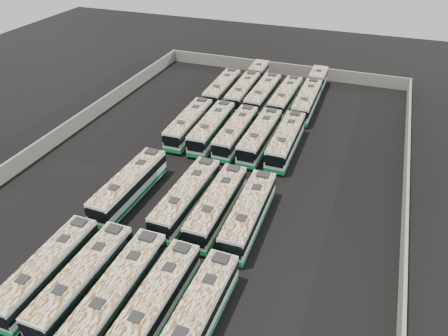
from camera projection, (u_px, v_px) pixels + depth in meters
ground at (210, 175)px, 53.17m from camera, size 140.00×140.00×0.00m
perimeter_wall at (210, 167)px, 52.58m from camera, size 45.20×73.20×2.20m
bus_front_far_left at (48, 270)px, 37.61m from camera, size 2.52×11.74×3.30m
bus_front_left at (83, 279)px, 36.64m from camera, size 2.67×11.99×3.37m
bus_front_center at (119, 291)px, 35.53m from camera, size 2.66×12.31×3.47m
bus_front_right at (155, 303)px, 34.50m from camera, size 2.69×12.11×3.40m
bus_front_far_right at (196, 317)px, 33.39m from camera, size 2.77×12.18×3.42m
bus_midfront_far_left at (130, 186)px, 48.12m from camera, size 2.91×12.32×3.45m
bus_midfront_center at (187, 198)px, 46.26m from camera, size 2.91×12.37×3.47m
bus_midfront_right at (217, 205)px, 45.16m from camera, size 2.56×12.09×3.41m
bus_midfront_far_right at (249, 213)px, 44.03m from camera, size 2.75×12.20×3.43m
bus_midback_far_left at (189, 124)px, 60.87m from camera, size 2.86×12.10×3.39m
bus_midback_left at (212, 128)px, 59.81m from camera, size 2.84×12.26×3.44m
bus_midback_center at (236, 132)px, 58.75m from camera, size 2.56×11.98×3.38m
bus_midback_right at (260, 136)px, 57.71m from camera, size 2.79×12.27×3.45m
bus_midback_far_right at (286, 140)px, 56.77m from camera, size 2.66×12.26×3.45m
bus_back_far_left at (222, 89)px, 71.52m from camera, size 2.81×12.01×3.37m
bus_back_left at (248, 85)px, 73.06m from camera, size 2.90×18.29×3.31m
bus_back_center at (263, 95)px, 69.33m from camera, size 2.76×12.33×3.47m
bus_back_right at (285, 98)px, 68.46m from camera, size 2.82×12.18×3.42m
bus_back_far_right at (311, 93)px, 69.88m from camera, size 2.75×18.96×3.44m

